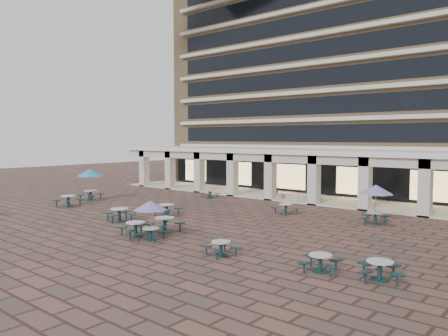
{
  "coord_description": "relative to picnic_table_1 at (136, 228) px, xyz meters",
  "views": [
    {
      "loc": [
        19.02,
        -19.04,
        5.41
      ],
      "look_at": [
        0.52,
        3.0,
        3.4
      ],
      "focal_mm": 35.0,
      "sensor_mm": 36.0,
      "label": 1
    }
  ],
  "objects": [
    {
      "name": "picnic_table_6",
      "position": [
        1.36,
        -0.08,
        1.3
      ],
      "size": [
        1.8,
        1.8,
        2.08
      ],
      "rotation": [
        0.0,
        0.0,
        0.36
      ],
      "color": "#133739",
      "rests_on": "ground"
    },
    {
      "name": "picnic_table_13",
      "position": [
        2.58,
        11.31,
        -0.04
      ],
      "size": [
        1.91,
        1.91,
        0.73
      ],
      "rotation": [
        0.0,
        0.0,
        -0.28
      ],
      "color": "#133739",
      "rests_on": "ground"
    },
    {
      "name": "picnic_table_5",
      "position": [
        -3.43,
        5.44,
        0.0
      ],
      "size": [
        1.98,
        1.98,
        0.79
      ],
      "rotation": [
        0.0,
        0.0,
        0.18
      ],
      "color": "#133739",
      "rests_on": "ground"
    },
    {
      "name": "picnic_table_3",
      "position": [
        13.02,
        1.23,
        -0.02
      ],
      "size": [
        2.07,
        2.07,
        0.75
      ],
      "rotation": [
        0.0,
        0.0,
        0.43
      ],
      "color": "#133739",
      "rests_on": "ground"
    },
    {
      "name": "picnic_table_11",
      "position": [
        8.84,
        11.72,
        1.62
      ],
      "size": [
        2.13,
        2.13,
        2.46
      ],
      "rotation": [
        0.0,
        0.0,
        0.29
      ],
      "color": "#133739",
      "rests_on": "ground"
    },
    {
      "name": "ground",
      "position": [
        -0.1,
        4.05,
        -0.47
      ],
      "size": [
        120.0,
        120.0,
        0.0
      ],
      "primitive_type": "plane",
      "color": "brown",
      "rests_on": "ground"
    },
    {
      "name": "retail_arcade",
      "position": [
        -0.1,
        18.85,
        2.53
      ],
      "size": [
        42.0,
        6.6,
        4.4
      ],
      "color": "white",
      "rests_on": "ground"
    },
    {
      "name": "apartment_building",
      "position": [
        -0.1,
        29.52,
        12.13
      ],
      "size": [
        40.0,
        15.5,
        25.2
      ],
      "color": "#A4815D",
      "rests_on": "ground"
    },
    {
      "name": "picnic_table_2",
      "position": [
        6.17,
        -0.01,
        -0.07
      ],
      "size": [
        1.8,
        1.8,
        0.68
      ],
      "rotation": [
        0.0,
        0.0,
        -0.33
      ],
      "color": "#133739",
      "rests_on": "ground"
    },
    {
      "name": "picnic_table_9",
      "position": [
        -4.25,
        2.06,
        0.03
      ],
      "size": [
        2.26,
        2.26,
        0.84
      ],
      "rotation": [
        0.0,
        0.0,
        -0.37
      ],
      "color": "#133739",
      "rests_on": "ground"
    },
    {
      "name": "planter_right",
      "position": [
        1.57,
        16.95,
        0.05
      ],
      "size": [
        1.5,
        0.62,
        1.27
      ],
      "color": "gray",
      "rests_on": "ground"
    },
    {
      "name": "picnic_table_7",
      "position": [
        10.79,
        0.74,
        -0.05
      ],
      "size": [
        1.83,
        1.83,
        0.71
      ],
      "rotation": [
        0.0,
        0.0,
        0.24
      ],
      "color": "#133739",
      "rests_on": "ground"
    },
    {
      "name": "picnic_table_10",
      "position": [
        0.44,
        1.75,
        0.03
      ],
      "size": [
        1.91,
        1.91,
        0.84
      ],
      "rotation": [
        0.0,
        0.0,
        -0.02
      ],
      "color": "#133739",
      "rests_on": "ground"
    },
    {
      "name": "picnic_table_8",
      "position": [
        -12.42,
        3.24,
        0.04
      ],
      "size": [
        2.16,
        2.16,
        0.85
      ],
      "rotation": [
        0.0,
        0.0,
        0.2
      ],
      "color": "#133739",
      "rests_on": "ground"
    },
    {
      "name": "planter_left",
      "position": [
        -1.94,
        16.95,
        0.05
      ],
      "size": [
        1.5,
        0.8,
        1.28
      ],
      "color": "gray",
      "rests_on": "ground"
    },
    {
      "name": "picnic_table_1",
      "position": [
        0.0,
        0.0,
        0.0
      ],
      "size": [
        2.05,
        2.05,
        0.79
      ],
      "rotation": [
        0.0,
        0.0,
        -0.26
      ],
      "color": "#133739",
      "rests_on": "ground"
    },
    {
      "name": "picnic_table_4",
      "position": [
        -14.1,
        6.34,
        1.81
      ],
      "size": [
        2.33,
        2.33,
        2.69
      ],
      "rotation": [
        0.0,
        0.0,
        0.4
      ],
      "color": "#133739",
      "rests_on": "ground"
    },
    {
      "name": "picnic_table_12",
      "position": [
        -7.16,
        14.05,
        -0.06
      ],
      "size": [
        1.8,
        1.8,
        0.69
      ],
      "rotation": [
        0.0,
        0.0,
        -0.26
      ],
      "color": "#133739",
      "rests_on": "ground"
    }
  ]
}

